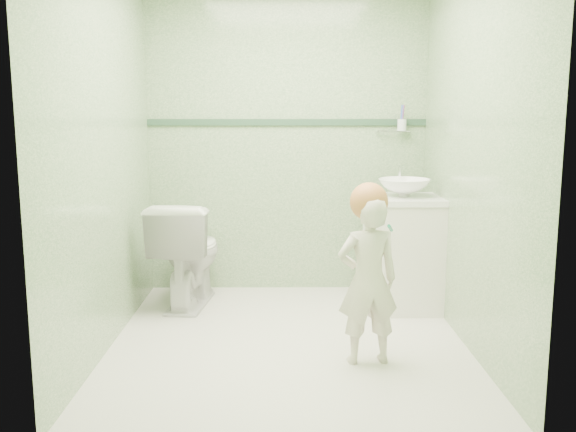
{
  "coord_description": "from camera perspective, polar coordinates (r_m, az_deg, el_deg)",
  "views": [
    {
      "loc": [
        -0.04,
        -3.8,
        1.44
      ],
      "look_at": [
        0.0,
        0.15,
        0.78
      ],
      "focal_mm": 39.43,
      "sensor_mm": 36.0,
      "label": 1
    }
  ],
  "objects": [
    {
      "name": "toilet",
      "position": [
        4.77,
        -9.02,
        -3.32
      ],
      "size": [
        0.52,
        0.82,
        0.79
      ],
      "primitive_type": "imported",
      "rotation": [
        0.0,
        0.0,
        3.03
      ],
      "color": "white",
      "rests_on": "ground"
    },
    {
      "name": "vanity",
      "position": [
        4.7,
        10.26,
        -3.46
      ],
      "size": [
        0.52,
        0.5,
        0.8
      ],
      "primitive_type": "cube",
      "color": "white",
      "rests_on": "ground"
    },
    {
      "name": "room_shell",
      "position": [
        3.8,
        0.02,
        5.88
      ],
      "size": [
        2.5,
        2.54,
        2.4
      ],
      "color": "gray",
      "rests_on": "ground"
    },
    {
      "name": "counter",
      "position": [
        4.62,
        10.41,
        1.5
      ],
      "size": [
        0.54,
        0.52,
        0.04
      ],
      "primitive_type": "cube",
      "color": "white",
      "rests_on": "vanity"
    },
    {
      "name": "trim_stripe",
      "position": [
        5.04,
        -0.11,
        8.45
      ],
      "size": [
        2.2,
        0.02,
        0.05
      ],
      "primitive_type": "cube",
      "color": "#2C4C37",
      "rests_on": "room_shell"
    },
    {
      "name": "hair_cap",
      "position": [
        3.57,
        7.31,
        1.3
      ],
      "size": [
        0.22,
        0.22,
        0.22
      ],
      "primitive_type": "sphere",
      "color": "#BD733B",
      "rests_on": "toddler"
    },
    {
      "name": "toddler",
      "position": [
        3.63,
        7.22,
        -5.8
      ],
      "size": [
        0.39,
        0.28,
        0.97
      ],
      "primitive_type": "imported",
      "rotation": [
        0.0,
        0.0,
        3.29
      ],
      "color": "beige",
      "rests_on": "ground"
    },
    {
      "name": "faucet",
      "position": [
        4.79,
        10.05,
        3.75
      ],
      "size": [
        0.03,
        0.13,
        0.18
      ],
      "color": "silver",
      "rests_on": "counter"
    },
    {
      "name": "cup_holder",
      "position": [
        5.07,
        10.15,
        8.09
      ],
      "size": [
        0.26,
        0.07,
        0.21
      ],
      "color": "silver",
      "rests_on": "room_shell"
    },
    {
      "name": "teal_toothbrush",
      "position": [
        3.47,
        9.08,
        -1.0
      ],
      "size": [
        0.11,
        0.14,
        0.08
      ],
      "color": "#17936E",
      "rests_on": "toddler"
    },
    {
      "name": "ground",
      "position": [
        4.06,
        0.02,
        -11.28
      ],
      "size": [
        2.5,
        2.5,
        0.0
      ],
      "primitive_type": "plane",
      "color": "silver",
      "rests_on": "ground"
    },
    {
      "name": "basin",
      "position": [
        4.61,
        10.44,
        2.53
      ],
      "size": [
        0.37,
        0.37,
        0.13
      ],
      "primitive_type": "imported",
      "color": "white",
      "rests_on": "counter"
    }
  ]
}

